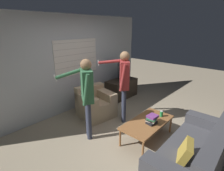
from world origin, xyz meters
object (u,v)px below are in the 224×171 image
Objects in this scene: couch_blue at (197,155)px; floor_fan at (107,100)px; tv at (122,72)px; person_left_standing at (86,90)px; armchair_beige at (95,104)px; person_right_standing at (124,78)px; coffee_table at (147,123)px; book_stack at (152,119)px; soda_can at (161,114)px; spare_remote at (154,120)px.

couch_blue is 3.00m from floor_fan.
person_left_standing reaches higher than tv.
tv reaches higher than armchair_beige.
coffee_table is at bearing -149.73° from person_right_standing.
tv is at bearing 53.31° from book_stack.
tv is 2.48m from book_stack.
book_stack is at bearing 178.17° from soda_can.
soda_can is (0.64, 0.94, 0.14)m from couch_blue.
couch_blue is 1.08m from coffee_table.
person_right_standing is at bearing -112.72° from floor_fan.
book_stack is 2.03m from floor_fan.
couch_blue is at bearing 12.45° from tv.
spare_remote is at bearing -107.29° from person_left_standing.
person_left_standing reaches higher than spare_remote.
spare_remote is at bearing 175.00° from soda_can.
tv is at bearing 57.22° from spare_remote.
soda_can is (0.39, -0.01, -0.03)m from book_stack.
person_left_standing is at bearing -24.63° from tv.
book_stack is at bearing 6.29° from tv.
tv is (1.46, 1.88, 0.48)m from coffee_table.
book_stack reaches higher than floor_fan.
person_right_standing reaches higher than tv.
armchair_beige is 7.07× the size of spare_remote.
person_right_standing reaches higher than spare_remote.
person_left_standing is at bearing 132.03° from person_right_standing.
couch_blue is 1.11× the size of person_right_standing.
tv is (1.47, 0.32, 0.52)m from armchair_beige.
armchair_beige is at bearing 90.41° from coffee_table.
tv is 1.67× the size of floor_fan.
soda_can is at bearing 14.38° from tv.
armchair_beige reaches higher than spare_remote.
couch_blue reaches higher than floor_fan.
person_right_standing reaches higher than book_stack.
book_stack is (0.26, 0.95, 0.16)m from couch_blue.
armchair_beige is 2.67× the size of floor_fan.
person_left_standing is 13.29× the size of soda_can.
person_right_standing is at bearing 73.77° from book_stack.
spare_remote is (-0.16, -0.93, -0.68)m from person_right_standing.
floor_fan is at bearing -150.54° from armchair_beige.
coffee_table is 9.09× the size of spare_remote.
spare_remote is (-0.27, 0.02, -0.05)m from soda_can.
tv is 2.42m from spare_remote.
person_right_standing is at bearing 82.07° from spare_remote.
armchair_beige is at bearing 103.32° from soda_can.
tv is 0.34× the size of person_right_standing.
armchair_beige is 1.08m from person_right_standing.
person_left_standing is (-0.50, 2.00, 0.73)m from couch_blue.
spare_remote reaches higher than coffee_table.
book_stack is at bearing -92.66° from coffee_table.
soda_can reaches higher than floor_fan.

